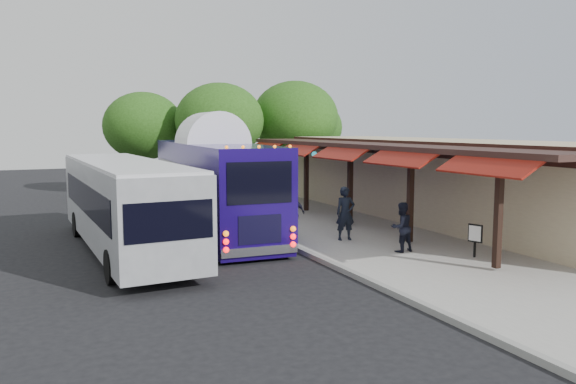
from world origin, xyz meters
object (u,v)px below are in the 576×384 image
ped_a (345,213)px  city_bus (124,202)px  ped_d (258,187)px  sign_board (475,235)px  ped_b (401,227)px  coach_bus (213,181)px  ped_c (293,214)px

ped_a → city_bus: bearing=174.6°
ped_d → sign_board: size_ratio=1.49×
ped_b → ped_d: 13.66m
ped_a → sign_board: size_ratio=1.84×
coach_bus → ped_c: (2.05, -3.16, -1.03)m
coach_bus → ped_d: (4.66, 6.89, -1.11)m
city_bus → ped_d: city_bus is taller
ped_b → ped_c: size_ratio=0.94×
city_bus → sign_board: (9.59, -6.11, -0.83)m
coach_bus → sign_board: coach_bus is taller
coach_bus → sign_board: size_ratio=11.52×
ped_b → ped_d: bearing=-96.0°
ped_d → coach_bus: bearing=70.8°
coach_bus → ped_b: (4.21, -6.76, -1.07)m
ped_c → ped_d: bearing=-116.1°
city_bus → ped_b: size_ratio=7.09×
ped_a → ped_d: (1.11, 11.24, -0.18)m
coach_bus → ped_a: 5.69m
coach_bus → city_bus: (-3.77, -2.24, -0.35)m
city_bus → ped_b: bearing=-32.1°
ped_a → ped_d: ped_a is taller
ped_b → sign_board: (1.61, -1.59, -0.10)m
ped_a → ped_d: 11.29m
city_bus → ped_b: 9.20m
sign_board → ped_b: bearing=117.3°
coach_bus → sign_board: (5.82, -8.35, -1.18)m
coach_bus → city_bus: coach_bus is taller
city_bus → ped_a: city_bus is taller
ped_a → ped_d: size_ratio=1.24×
coach_bus → ped_b: coach_bus is taller
ped_c → sign_board: bearing=114.4°
coach_bus → sign_board: 10.25m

